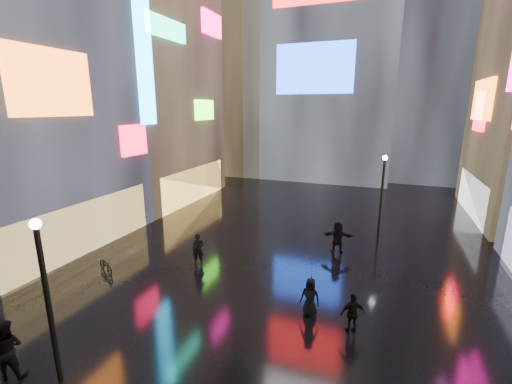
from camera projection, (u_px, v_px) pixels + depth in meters
The scene contains 13 objects.
ground at pixel (301, 241), 21.41m from camera, with size 140.00×140.00×0.00m, color black.
building_left_far at pixel (141, 74), 29.69m from camera, with size 10.28×12.00×22.00m.
tower_flank_right at pixel (440, 25), 37.88m from camera, with size 12.00×12.00×34.00m, color black.
tower_flank_left at pixel (236, 68), 43.07m from camera, with size 10.00×10.00×26.00m, color black.
lamp_near at pixel (47, 294), 9.73m from camera, with size 0.30×0.30×5.20m.
lamp_far at pixel (382, 190), 21.91m from camera, with size 0.30×0.30×5.20m.
pedestrian_1 at pixel (7, 349), 10.40m from camera, with size 0.94×0.73×1.93m, color black.
pedestrian_3 at pixel (353, 313), 12.52m from camera, with size 0.92×0.38×1.56m, color black.
pedestrian_4 at pixel (310, 297), 13.57m from camera, with size 0.77×0.50×1.58m, color black.
pedestrian_5 at pixel (338, 237), 19.45m from camera, with size 1.74×0.55×1.87m, color black.
pedestrian_6 at pixel (198, 249), 18.03m from camera, with size 0.62×0.41×1.69m, color black.
umbrella_2 at pixel (311, 269), 13.28m from camera, with size 0.96×0.98×0.89m, color black.
bicycle at pixel (106, 265), 17.25m from camera, with size 0.53×1.52×0.80m, color black.
Camera 1 is at (4.42, 0.24, 8.10)m, focal length 24.00 mm.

